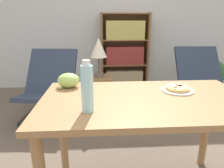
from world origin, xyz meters
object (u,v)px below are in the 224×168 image
Objects in this scene: drink_bottle at (87,88)px; side_table at (100,96)px; lounge_chair_near at (50,99)px; lounge_chair_far at (201,92)px; table_lamp at (99,50)px; potted_plant_floor at (212,76)px; bookshelf at (124,54)px; grape_bunch at (68,80)px; pizza_on_plate at (177,89)px.

drink_bottle reaches higher than side_table.
lounge_chair_far is (2.07, 0.14, 0.00)m from lounge_chair_near.
table_lamp is 0.81× the size of potted_plant_floor.
lounge_chair_near is 2.07m from lounge_chair_far.
drink_bottle is 1.65m from side_table.
table_lamp is at bearing -112.29° from bookshelf.
grape_bunch is at bearing -142.88° from lounge_chair_far.
pizza_on_plate is at bearing -37.46° from lounge_chair_near.
lounge_chair_far is 1.61× the size of side_table.
lounge_chair_near reaches higher than pizza_on_plate.
lounge_chair_near reaches higher than side_table.
table_lamp reaches higher than grape_bunch.
bookshelf reaches higher than drink_bottle.
lounge_chair_near and lounge_chair_far have the same top height.
pizza_on_plate is 0.45× the size of table_lamp.
table_lamp reaches higher than side_table.
grape_bunch is at bearing 111.11° from drink_bottle.
bookshelf is 1.59m from potted_plant_floor.
table_lamp reaches higher than lounge_chair_far.
potted_plant_floor is (2.20, 1.87, -0.50)m from grape_bunch.
pizza_on_plate is at bearing -66.13° from side_table.
grape_bunch reaches higher than pizza_on_plate.
lounge_chair_far reaches higher than pizza_on_plate.
lounge_chair_far is 1.49m from bookshelf.
bookshelf reaches higher than lounge_chair_far.
grape_bunch is 1.25m from side_table.
grape_bunch is 2.93m from potted_plant_floor.
pizza_on_plate is 1.44m from side_table.
lounge_chair_near is at bearing 135.79° from pizza_on_plate.
side_table is 1.11× the size of table_lamp.
table_lamp is (-0.55, 1.23, 0.11)m from pizza_on_plate.
drink_bottle reaches higher than lounge_chair_near.
drink_bottle is 0.32× the size of lounge_chair_far.
grape_bunch is 1.23m from lounge_chair_near.
potted_plant_floor is (1.44, 2.00, -0.46)m from pizza_on_plate.
pizza_on_plate is 1.73m from lounge_chair_near.
pizza_on_plate is 0.68m from drink_bottle.
lounge_chair_near is at bearing -172.88° from side_table.
drink_bottle reaches higher than lounge_chair_far.
lounge_chair_near is at bearing -174.29° from lounge_chair_far.
table_lamp is at bearing 87.91° from drink_bottle.
side_table is at bearing -158.88° from potted_plant_floor.
grape_bunch is at bearing -101.11° from table_lamp.
drink_bottle is 0.46× the size of potted_plant_floor.
side_table is 0.62m from table_lamp.
bookshelf is 2.54× the size of side_table.
lounge_chair_near is 1.69m from bookshelf.
lounge_chair_far is 1.56m from table_lamp.
pizza_on_plate is 1.36× the size of grape_bunch.
table_lamp is (0.06, 1.53, -0.00)m from drink_bottle.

